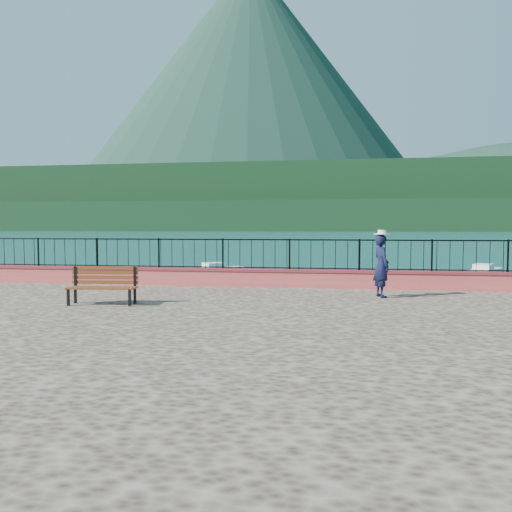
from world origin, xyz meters
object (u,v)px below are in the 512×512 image
(boat_3, at_px, (220,268))
(boat_2, at_px, (465,283))
(park_bench, at_px, (103,293))
(boat_1, at_px, (424,294))
(boat_0, at_px, (129,286))
(boat_5, at_px, (485,269))
(person, at_px, (381,266))

(boat_3, bearing_deg, boat_2, -68.33)
(boat_2, bearing_deg, park_bench, -138.16)
(boat_1, xyz_separation_m, boat_2, (2.63, 4.17, 0.00))
(boat_0, distance_m, boat_5, 22.51)
(boat_1, distance_m, boat_3, 15.61)
(person, relative_size, boat_2, 0.47)
(boat_1, relative_size, boat_2, 1.00)
(boat_1, distance_m, boat_2, 4.93)
(boat_1, bearing_deg, boat_0, -140.97)
(person, xyz_separation_m, boat_1, (2.34, 6.98, -1.67))
(person, height_order, boat_3, person)
(park_bench, xyz_separation_m, boat_0, (-3.59, 9.94, -1.09))
(person, xyz_separation_m, boat_0, (-10.62, 7.53, -1.67))
(person, height_order, boat_1, person)
(boat_3, bearing_deg, boat_0, -142.05)
(boat_0, relative_size, boat_1, 1.16)
(boat_0, relative_size, boat_3, 1.25)
(park_bench, height_order, boat_5, park_bench)
(park_bench, distance_m, boat_0, 10.62)
(boat_3, xyz_separation_m, boat_5, (17.05, 1.73, 0.00))
(park_bench, bearing_deg, boat_3, 89.19)
(person, relative_size, boat_0, 0.41)
(park_bench, height_order, boat_2, park_bench)
(park_bench, relative_size, boat_2, 0.48)
(boat_0, distance_m, boat_3, 10.62)
(boat_0, distance_m, boat_2, 16.00)
(boat_0, bearing_deg, person, -56.81)
(park_bench, relative_size, boat_5, 0.47)
(person, bearing_deg, park_bench, 89.62)
(boat_3, distance_m, boat_5, 17.13)
(person, height_order, boat_5, person)
(person, bearing_deg, boat_1, -37.83)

